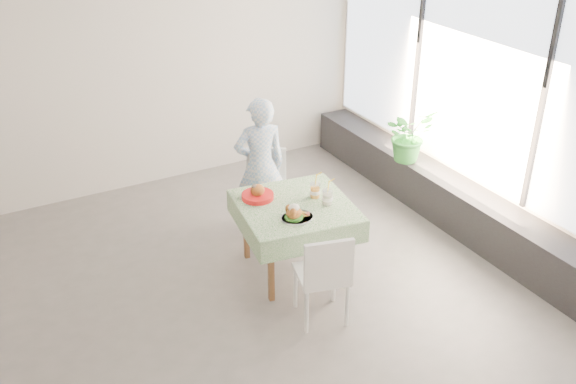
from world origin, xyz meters
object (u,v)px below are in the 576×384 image
potted_plant (408,135)px  cafe_table (295,230)px  main_dish (296,214)px  chair_far (266,207)px  chair_near (321,292)px  juice_cup_orange (315,191)px  diner (260,166)px

potted_plant → cafe_table: bearing=-159.5°
main_dish → chair_far: bearing=77.8°
chair_near → main_dish: (0.02, 0.52, 0.52)m
cafe_table → chair_near: chair_near is taller
cafe_table → main_dish: 0.43m
cafe_table → juice_cup_orange: bearing=8.0°
chair_near → diner: 1.73m
cafe_table → potted_plant: 2.05m
juice_cup_orange → potted_plant: potted_plant is taller
chair_near → main_dish: size_ratio=2.90×
cafe_table → main_dish: bearing=-118.5°
cafe_table → juice_cup_orange: size_ratio=3.98×
chair_far → diner: bearing=113.5°
main_dish → juice_cup_orange: bearing=36.8°
diner → main_dish: (-0.20, -1.13, 0.04)m
chair_near → chair_far: bearing=80.9°
chair_far → potted_plant: potted_plant is taller
diner → main_dish: size_ratio=4.88×
juice_cup_orange → potted_plant: size_ratio=0.47×
chair_far → chair_near: (-0.26, -1.59, -0.00)m
juice_cup_orange → cafe_table: bearing=-172.0°
chair_near → diner: diner is taller
chair_far → main_dish: size_ratio=2.91×
cafe_table → main_dish: size_ratio=3.79×
main_dish → potted_plant: bearing=25.2°
chair_near → potted_plant: potted_plant is taller
potted_plant → main_dish: bearing=-154.8°
diner → cafe_table: bearing=96.4°
diner → main_dish: diner is taller
chair_near → cafe_table: bearing=78.3°
diner → chair_near: bearing=93.2°
chair_near → diner: size_ratio=0.60×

